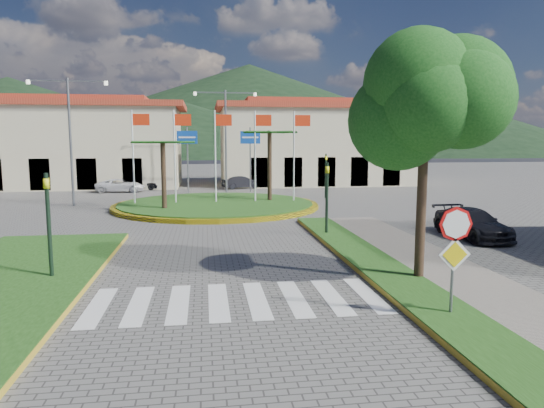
{
  "coord_description": "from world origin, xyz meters",
  "views": [
    {
      "loc": [
        -0.69,
        -8.13,
        4.11
      ],
      "look_at": [
        1.56,
        8.0,
        1.99
      ],
      "focal_mm": 32.0,
      "sensor_mm": 36.0,
      "label": 1
    }
  ],
  "objects": [
    {
      "name": "deciduous_tree",
      "position": [
        5.5,
        5.0,
        5.18
      ],
      "size": [
        3.6,
        3.6,
        6.8
      ],
      "color": "black",
      "rests_on": "ground"
    },
    {
      "name": "street_lamp_west",
      "position": [
        -9.0,
        24.0,
        4.5
      ],
      "size": [
        4.8,
        0.16,
        8.0
      ],
      "color": "slate",
      "rests_on": "ground"
    },
    {
      "name": "car_dark_b",
      "position": [
        2.52,
        33.79,
        0.55
      ],
      "size": [
        3.53,
        1.93,
        1.1
      ],
      "primitive_type": "imported",
      "rotation": [
        0.0,
        0.0,
        1.81
      ],
      "color": "black",
      "rests_on": "ground"
    },
    {
      "name": "crosswalk",
      "position": [
        0.0,
        4.0,
        0.01
      ],
      "size": [
        8.0,
        3.0,
        0.01
      ],
      "primitive_type": "cube",
      "color": "silver",
      "rests_on": "ground"
    },
    {
      "name": "traffic_light_far",
      "position": [
        8.0,
        26.0,
        1.94
      ],
      "size": [
        0.18,
        0.15,
        3.2
      ],
      "color": "black",
      "rests_on": "ground"
    },
    {
      "name": "building_right",
      "position": [
        10.0,
        38.0,
        3.9
      ],
      "size": [
        19.08,
        9.54,
        8.05
      ],
      "color": "beige",
      "rests_on": "ground"
    },
    {
      "name": "white_van",
      "position": [
        -7.48,
        32.29,
        0.53
      ],
      "size": [
        3.88,
        1.87,
        1.07
      ],
      "primitive_type": "imported",
      "rotation": [
        0.0,
        0.0,
        1.6
      ],
      "color": "silver",
      "rests_on": "ground"
    },
    {
      "name": "car_dark_a",
      "position": [
        -6.31,
        34.28,
        0.63
      ],
      "size": [
        3.79,
        1.81,
        1.25
      ],
      "primitive_type": "imported",
      "rotation": [
        0.0,
        0.0,
        1.48
      ],
      "color": "black",
      "rests_on": "ground"
    },
    {
      "name": "hill_far_mid",
      "position": [
        15.0,
        160.0,
        15.0
      ],
      "size": [
        180.0,
        180.0,
        30.0
      ],
      "primitive_type": "cone",
      "color": "black",
      "rests_on": "ground"
    },
    {
      "name": "traffic_light_right",
      "position": [
        4.5,
        12.0,
        1.94
      ],
      "size": [
        0.15,
        0.18,
        3.2
      ],
      "color": "black",
      "rests_on": "ground"
    },
    {
      "name": "direction_sign_east",
      "position": [
        3.0,
        30.97,
        3.53
      ],
      "size": [
        1.6,
        0.14,
        5.2
      ],
      "color": "slate",
      "rests_on": "ground"
    },
    {
      "name": "hill_far_east",
      "position": [
        70.0,
        135.0,
        9.0
      ],
      "size": [
        120.0,
        120.0,
        18.0
      ],
      "primitive_type": "cone",
      "color": "black",
      "rests_on": "ground"
    },
    {
      "name": "stop_sign",
      "position": [
        4.9,
        1.96,
        1.79
      ],
      "size": [
        0.8,
        0.11,
        2.65
      ],
      "color": "slate",
      "rests_on": "ground"
    },
    {
      "name": "street_lamp_centre",
      "position": [
        1.0,
        30.0,
        4.5
      ],
      "size": [
        4.8,
        0.16,
        8.0
      ],
      "color": "slate",
      "rests_on": "ground"
    },
    {
      "name": "sidewalk_right",
      "position": [
        6.0,
        2.0,
        0.07
      ],
      "size": [
        4.0,
        28.0,
        0.15
      ],
      "primitive_type": "cube",
      "color": "gray",
      "rests_on": "ground"
    },
    {
      "name": "ground",
      "position": [
        0.0,
        0.0,
        0.0
      ],
      "size": [
        160.0,
        160.0,
        0.0
      ],
      "primitive_type": "plane",
      "color": "#62605D",
      "rests_on": "ground"
    },
    {
      "name": "building_left",
      "position": [
        -14.0,
        38.0,
        3.9
      ],
      "size": [
        23.32,
        9.54,
        8.05
      ],
      "color": "beige",
      "rests_on": "ground"
    },
    {
      "name": "car_side_right",
      "position": [
        10.6,
        10.88,
        0.62
      ],
      "size": [
        1.95,
        4.34,
        1.24
      ],
      "primitive_type": "imported",
      "rotation": [
        0.0,
        0.0,
        0.05
      ],
      "color": "black",
      "rests_on": "ground"
    },
    {
      "name": "hill_near_back",
      "position": [
        -10.0,
        130.0,
        8.0
      ],
      "size": [
        110.0,
        110.0,
        16.0
      ],
      "primitive_type": "cone",
      "color": "black",
      "rests_on": "ground"
    },
    {
      "name": "verge_right",
      "position": [
        4.8,
        2.0,
        0.09
      ],
      "size": [
        1.6,
        28.0,
        0.18
      ],
      "primitive_type": "cube",
      "color": "#1D4513",
      "rests_on": "ground"
    },
    {
      "name": "roundabout_island",
      "position": [
        0.0,
        22.0,
        0.17
      ],
      "size": [
        12.7,
        12.7,
        6.0
      ],
      "color": "yellow",
      "rests_on": "ground"
    },
    {
      "name": "traffic_light_left",
      "position": [
        -5.2,
        6.5,
        1.94
      ],
      "size": [
        0.15,
        0.18,
        3.2
      ],
      "color": "black",
      "rests_on": "ground"
    },
    {
      "name": "hill_far_west",
      "position": [
        -55.0,
        140.0,
        11.0
      ],
      "size": [
        140.0,
        140.0,
        22.0
      ],
      "primitive_type": "cone",
      "color": "black",
      "rests_on": "ground"
    },
    {
      "name": "direction_sign_west",
      "position": [
        -2.0,
        30.97,
        3.53
      ],
      "size": [
        1.6,
        0.14,
        5.2
      ],
      "color": "slate",
      "rests_on": "ground"
    }
  ]
}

